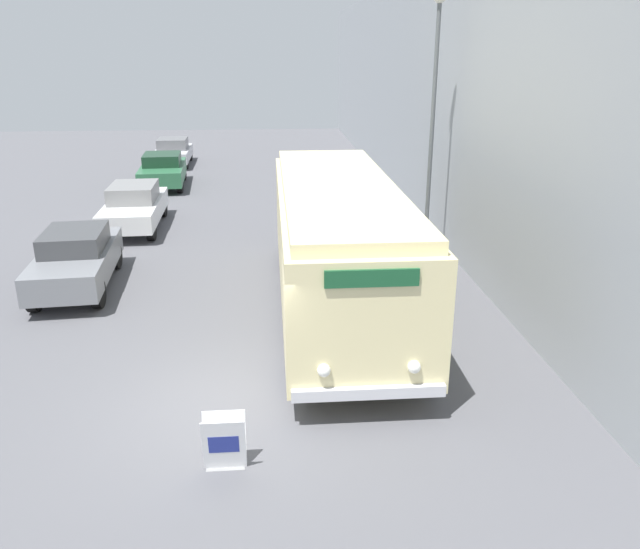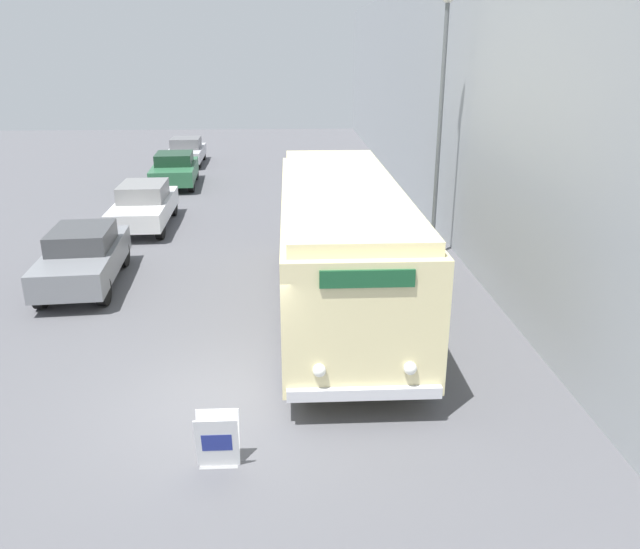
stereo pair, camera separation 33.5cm
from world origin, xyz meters
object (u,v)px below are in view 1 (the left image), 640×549
vintage_bus (338,239)px  parked_car_mid (134,206)px  sign_board (224,443)px  streetlamp (434,94)px  parked_car_near (76,259)px  parked_car_far (163,170)px  parked_car_distant (173,152)px

vintage_bus → parked_car_mid: 9.94m
sign_board → streetlamp: bearing=61.3°
vintage_bus → sign_board: vintage_bus is taller
sign_board → vintage_bus: bearing=68.6°
parked_car_near → parked_car_mid: bearing=82.1°
parked_car_near → parked_car_far: 12.67m
sign_board → parked_car_far: bearing=101.1°
parked_car_near → parked_car_far: (0.23, 12.67, -0.03)m
vintage_bus → parked_car_far: size_ratio=2.26×
parked_car_far → vintage_bus: bearing=-70.9°
sign_board → parked_car_near: size_ratio=0.20×
sign_board → parked_car_distant: (-4.38, 26.20, 0.28)m
parked_car_near → vintage_bus: bearing=-21.3°
vintage_bus → parked_car_far: (-6.32, 14.64, -0.99)m
parked_car_near → parked_car_mid: 5.74m
parked_car_mid → streetlamp: bearing=-23.9°
parked_car_near → parked_car_mid: parked_car_near is taller
parked_car_mid → parked_car_distant: parked_car_mid is taller
streetlamp → parked_car_mid: streetlamp is taller
sign_board → parked_car_mid: bearing=106.2°
sign_board → parked_car_near: 8.90m
vintage_bus → sign_board: (-2.28, -5.83, -1.32)m
streetlamp → parked_car_near: (-9.63, -1.99, -3.89)m
streetlamp → parked_car_mid: 10.75m
parked_car_near → parked_car_far: bearing=84.5°
parked_car_far → parked_car_distant: (-0.35, 5.72, -0.05)m
parked_car_mid → sign_board: bearing=-75.8°
parked_car_near → parked_car_distant: bearing=85.9°
sign_board → parked_car_near: bearing=118.6°
parked_car_far → sign_board: bearing=-83.1°
parked_car_near → parked_car_mid: size_ratio=0.97×
parked_car_near → parked_car_far: parked_car_near is taller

